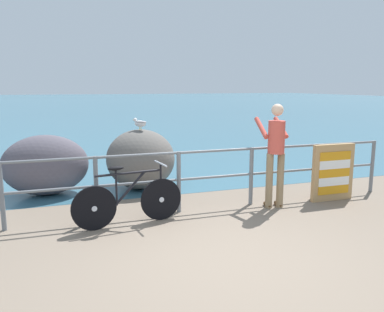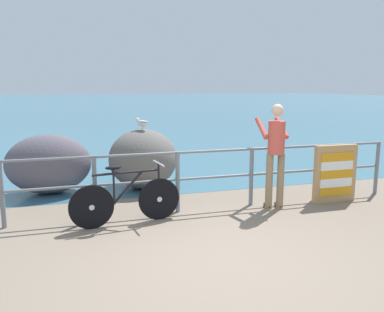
{
  "view_description": "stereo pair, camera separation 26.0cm",
  "coord_description": "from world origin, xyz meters",
  "views": [
    {
      "loc": [
        -1.83,
        -4.14,
        2.08
      ],
      "look_at": [
        0.37,
        2.3,
        0.86
      ],
      "focal_mm": 36.85,
      "sensor_mm": 36.0,
      "label": 1
    },
    {
      "loc": [
        -1.58,
        -4.22,
        2.08
      ],
      "look_at": [
        0.37,
        2.3,
        0.86
      ],
      "focal_mm": 36.85,
      "sensor_mm": 36.0,
      "label": 2
    }
  ],
  "objects": [
    {
      "name": "ground_plane",
      "position": [
        0.0,
        20.0,
        -0.05
      ],
      "size": [
        120.0,
        120.0,
        0.1
      ],
      "primitive_type": "cube",
      "color": "#756656"
    },
    {
      "name": "sea_surface",
      "position": [
        0.0,
        47.92,
        0.0
      ],
      "size": [
        120.0,
        90.0,
        0.01
      ],
      "primitive_type": "cube",
      "color": "#38667A",
      "rests_on": "ground_plane"
    },
    {
      "name": "promenade_railing",
      "position": [
        0.0,
        1.9,
        0.63
      ],
      "size": [
        8.04,
        0.07,
        1.02
      ],
      "color": "slate",
      "rests_on": "ground_plane"
    },
    {
      "name": "bicycle",
      "position": [
        -0.89,
        1.55,
        0.39
      ],
      "size": [
        1.69,
        0.48,
        0.92
      ],
      "rotation": [
        0.0,
        0.0,
        0.13
      ],
      "color": "black",
      "rests_on": "ground_plane"
    },
    {
      "name": "person_at_railing",
      "position": [
        1.63,
        1.62,
        0.99
      ],
      "size": [
        0.5,
        0.66,
        1.78
      ],
      "rotation": [
        0.0,
        0.0,
        1.45
      ],
      "color": "#8C7251",
      "rests_on": "ground_plane"
    },
    {
      "name": "folded_deckchair_stack",
      "position": [
        2.85,
        1.65,
        0.52
      ],
      "size": [
        0.84,
        0.1,
        1.04
      ],
      "color": "tan",
      "rests_on": "ground_plane"
    },
    {
      "name": "breakwater_boulder_main",
      "position": [
        -0.28,
        3.63,
        0.6
      ],
      "size": [
        1.38,
        1.41,
        1.21
      ],
      "color": "#605B56",
      "rests_on": "ground"
    },
    {
      "name": "breakwater_boulder_left",
      "position": [
        -2.11,
        3.75,
        0.58
      ],
      "size": [
        1.61,
        1.09,
        1.16
      ],
      "color": "#554F5A",
      "rests_on": "ground"
    },
    {
      "name": "seagull",
      "position": [
        -0.29,
        3.57,
        1.35
      ],
      "size": [
        0.28,
        0.29,
        0.23
      ],
      "rotation": [
        0.0,
        0.0,
        2.33
      ],
      "color": "gold",
      "rests_on": "breakwater_boulder_main"
    }
  ]
}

